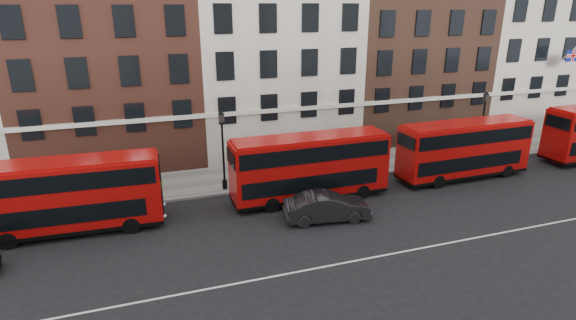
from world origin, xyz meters
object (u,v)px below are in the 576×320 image
object	(u,v)px
bus_b	(310,166)
bus_c	(464,148)
bus_a	(65,195)
car_front	(327,207)
traffic_light	(558,123)

from	to	relation	value
bus_b	bus_c	bearing A→B (deg)	-0.45
bus_a	car_front	bearing A→B (deg)	-10.15
car_front	bus_b	bearing A→B (deg)	6.47
traffic_light	bus_c	bearing A→B (deg)	-167.51
bus_c	car_front	world-z (taller)	bus_c
bus_a	bus_b	size ratio (longest dim) A/B	0.99
car_front	traffic_light	size ratio (longest dim) A/B	1.51
car_front	traffic_light	distance (m)	23.84
bus_a	bus_c	world-z (taller)	bus_a
bus_c	bus_b	bearing A→B (deg)	178.68
bus_a	bus_b	world-z (taller)	bus_b
bus_b	car_front	world-z (taller)	bus_b
bus_c	traffic_light	world-z (taller)	bus_c
bus_a	bus_c	distance (m)	25.52
bus_b	car_front	size ratio (longest dim) A/B	2.02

